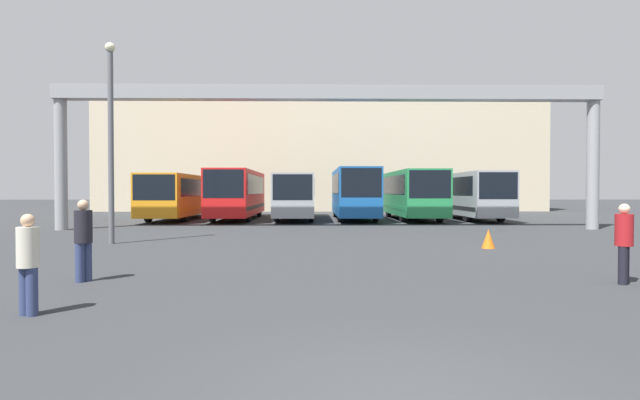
# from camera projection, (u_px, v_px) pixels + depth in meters

# --- Properties ---
(building_backdrop) EXTENTS (42.30, 12.00, 10.94)m
(building_backdrop) POSITION_uv_depth(u_px,v_px,m) (320.00, 156.00, 51.68)
(building_backdrop) COLOR beige
(building_backdrop) RESTS_ON ground
(overhead_gantry) EXTENTS (27.10, 0.80, 7.14)m
(overhead_gantry) POSITION_uv_depth(u_px,v_px,m) (329.00, 110.00, 24.73)
(overhead_gantry) COLOR gray
(overhead_gantry) RESTS_ON ground
(bus_slot_0) EXTENTS (2.63, 11.41, 2.96)m
(bus_slot_0) POSITION_uv_depth(u_px,v_px,m) (181.00, 194.00, 33.75)
(bus_slot_0) COLOR orange
(bus_slot_0) RESTS_ON ground
(bus_slot_1) EXTENTS (2.54, 11.08, 3.24)m
(bus_slot_1) POSITION_uv_depth(u_px,v_px,m) (238.00, 192.00, 33.65)
(bus_slot_1) COLOR red
(bus_slot_1) RESTS_ON ground
(bus_slot_2) EXTENTS (2.48, 10.83, 2.97)m
(bus_slot_2) POSITION_uv_depth(u_px,v_px,m) (296.00, 194.00, 33.59)
(bus_slot_2) COLOR #999EA5
(bus_slot_2) RESTS_ON ground
(bus_slot_3) EXTENTS (2.54, 10.45, 3.33)m
(bus_slot_3) POSITION_uv_depth(u_px,v_px,m) (354.00, 191.00, 33.45)
(bus_slot_3) COLOR #1959A5
(bus_slot_3) RESTS_ON ground
(bus_slot_4) EXTENTS (2.62, 10.24, 3.21)m
(bus_slot_4) POSITION_uv_depth(u_px,v_px,m) (412.00, 192.00, 33.41)
(bus_slot_4) COLOR #268C4C
(bus_slot_4) RESTS_ON ground
(bus_slot_5) EXTENTS (2.44, 10.75, 3.09)m
(bus_slot_5) POSITION_uv_depth(u_px,v_px,m) (469.00, 193.00, 33.73)
(bus_slot_5) COLOR #999EA5
(bus_slot_5) RESTS_ON ground
(pedestrian_near_right) EXTENTS (0.33, 0.33, 1.59)m
(pedestrian_near_right) POSITION_uv_depth(u_px,v_px,m) (28.00, 262.00, 7.78)
(pedestrian_near_right) COLOR navy
(pedestrian_near_right) RESTS_ON ground
(pedestrian_near_center) EXTENTS (0.35, 0.35, 1.68)m
(pedestrian_near_center) POSITION_uv_depth(u_px,v_px,m) (624.00, 241.00, 10.39)
(pedestrian_near_center) COLOR black
(pedestrian_near_center) RESTS_ON ground
(pedestrian_mid_right) EXTENTS (0.37, 0.37, 1.76)m
(pedestrian_mid_right) POSITION_uv_depth(u_px,v_px,m) (83.00, 238.00, 10.67)
(pedestrian_mid_right) COLOR navy
(pedestrian_mid_right) RESTS_ON ground
(traffic_cone) EXTENTS (0.44, 0.44, 0.64)m
(traffic_cone) POSITION_uv_depth(u_px,v_px,m) (488.00, 239.00, 16.83)
(traffic_cone) COLOR orange
(traffic_cone) RESTS_ON ground
(lamp_post) EXTENTS (0.36, 0.36, 7.34)m
(lamp_post) POSITION_uv_depth(u_px,v_px,m) (111.00, 134.00, 18.18)
(lamp_post) COLOR #595B60
(lamp_post) RESTS_ON ground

